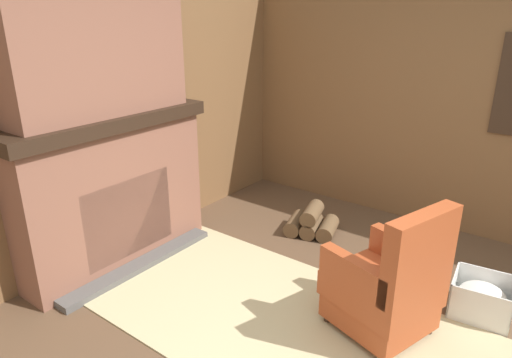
% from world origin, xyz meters
% --- Properties ---
extents(wood_panel_wall_left, '(0.06, 5.40, 2.52)m').
position_xyz_m(wood_panel_wall_left, '(-2.43, 0.00, 1.26)').
color(wood_panel_wall_left, brown).
rests_on(wood_panel_wall_left, ground).
extents(wood_panel_wall_back, '(5.40, 0.09, 2.52)m').
position_xyz_m(wood_panel_wall_back, '(0.02, 2.43, 1.27)').
color(wood_panel_wall_back, brown).
rests_on(wood_panel_wall_back, ground).
extents(fireplace_hearth, '(0.58, 1.79, 1.31)m').
position_xyz_m(fireplace_hearth, '(-2.20, 0.00, 0.65)').
color(fireplace_hearth, brown).
rests_on(fireplace_hearth, ground).
extents(chimney_breast, '(0.33, 1.49, 1.19)m').
position_xyz_m(chimney_breast, '(-2.21, 0.00, 1.91)').
color(chimney_breast, brown).
rests_on(chimney_breast, fireplace_hearth).
extents(area_rug, '(3.71, 1.52, 0.01)m').
position_xyz_m(area_rug, '(-0.26, 0.14, 0.01)').
color(area_rug, '#C6B789').
rests_on(area_rug, ground).
extents(armchair, '(0.78, 0.75, 0.98)m').
position_xyz_m(armchair, '(0.05, 0.47, 0.36)').
color(armchair, '#A84723').
rests_on(armchair, ground).
extents(firewood_stack, '(0.57, 0.49, 0.30)m').
position_xyz_m(firewood_stack, '(-1.10, 1.45, 0.11)').
color(firewood_stack, brown).
rests_on(firewood_stack, ground).
extents(laundry_basket, '(0.44, 0.42, 0.29)m').
position_xyz_m(laundry_basket, '(0.54, 1.08, 0.14)').
color(laundry_basket, white).
rests_on(laundry_basket, ground).
extents(oil_lamp_vase, '(0.13, 0.13, 0.27)m').
position_xyz_m(oil_lamp_vase, '(-2.25, -0.33, 1.41)').
color(oil_lamp_vase, silver).
rests_on(oil_lamp_vase, fireplace_hearth).
extents(storage_case, '(0.16, 0.23, 0.14)m').
position_xyz_m(storage_case, '(-2.25, 0.15, 1.39)').
color(storage_case, brown).
rests_on(storage_case, fireplace_hearth).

